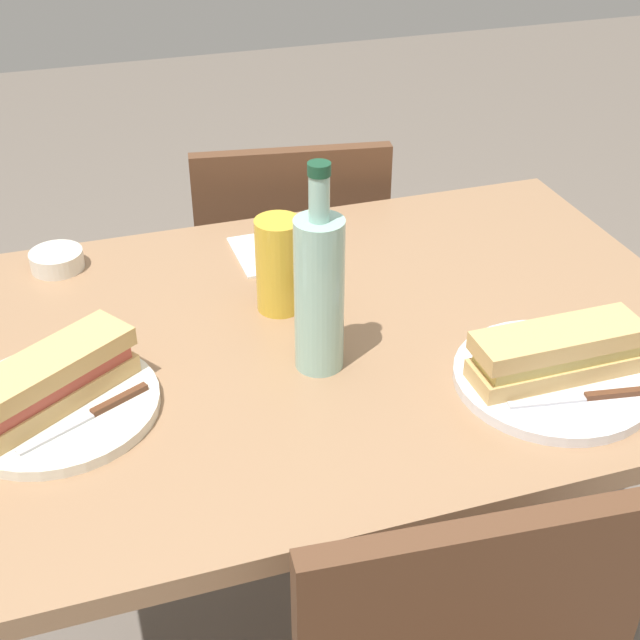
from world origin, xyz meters
TOP-DOWN VIEW (x-y plane):
  - dining_table at (0.00, 0.00)m, footprint 1.14×0.77m
  - chair_near at (-0.11, -0.58)m, footprint 0.46×0.46m
  - plate_near at (0.37, 0.07)m, footprint 0.26×0.26m
  - baguette_sandwich_near at (0.37, 0.07)m, footprint 0.22×0.18m
  - knife_near at (0.33, 0.11)m, footprint 0.17×0.09m
  - plate_far at (-0.25, 0.21)m, footprint 0.26×0.26m
  - baguette_sandwich_far at (-0.25, 0.21)m, footprint 0.23×0.07m
  - knife_far at (-0.27, 0.27)m, footprint 0.18×0.04m
  - water_bottle at (0.02, 0.07)m, footprint 0.07×0.07m
  - beer_glass at (0.04, -0.08)m, footprint 0.07×0.07m
  - olive_bowl at (0.35, -0.30)m, footprint 0.08×0.08m
  - paper_napkin at (-0.01, -0.25)m, footprint 0.14×0.14m

SIDE VIEW (x-z plane):
  - chair_near at x=-0.11m, z-range 0.06..0.90m
  - dining_table at x=0.00m, z-range 0.26..1.02m
  - paper_napkin at x=-0.01m, z-range 0.76..0.77m
  - plate_near at x=0.37m, z-range 0.76..0.78m
  - plate_far at x=-0.25m, z-range 0.76..0.78m
  - olive_bowl at x=0.35m, z-range 0.76..0.79m
  - knife_near at x=0.33m, z-range 0.78..0.78m
  - knife_far at x=-0.27m, z-range 0.78..0.78m
  - baguette_sandwich_near at x=0.37m, z-range 0.78..0.84m
  - baguette_sandwich_far at x=-0.25m, z-range 0.78..0.84m
  - beer_glass at x=0.04m, z-range 0.76..0.91m
  - water_bottle at x=0.02m, z-range 0.73..1.02m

